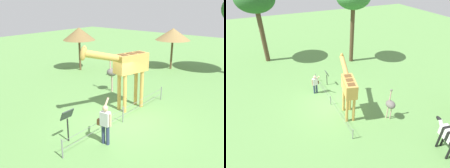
% 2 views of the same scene
% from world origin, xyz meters
% --- Properties ---
extents(ground_plane, '(60.00, 60.00, 0.00)m').
position_xyz_m(ground_plane, '(0.00, 0.00, 0.00)').
color(ground_plane, '#60934C').
extents(giraffe, '(3.70, 1.37, 3.49)m').
position_xyz_m(giraffe, '(-1.24, -0.61, 2.23)').
color(giraffe, gold).
rests_on(giraffe, ground_plane).
extents(visitor, '(0.61, 0.58, 1.73)m').
position_xyz_m(visitor, '(1.84, 0.68, 0.90)').
color(visitor, navy).
rests_on(visitor, ground_plane).
extents(zebra, '(1.83, 0.63, 1.66)m').
position_xyz_m(zebra, '(-6.24, -4.03, 1.16)').
color(zebra, black).
rests_on(zebra, ground_plane).
extents(ostrich, '(0.70, 0.56, 2.25)m').
position_xyz_m(ostrich, '(-2.88, -2.83, 1.18)').
color(ostrich, '#CC9E93').
rests_on(ostrich, ground_plane).
extents(shade_hut_near, '(2.43, 2.43, 3.27)m').
position_xyz_m(shade_hut_near, '(-5.07, -7.78, 2.79)').
color(shade_hut_near, brown).
rests_on(shade_hut_near, ground_plane).
extents(shade_hut_far, '(2.65, 2.65, 3.18)m').
position_xyz_m(shade_hut_far, '(-9.85, -2.46, 2.72)').
color(shade_hut_far, brown).
rests_on(shade_hut_far, ground_plane).
extents(info_sign, '(0.56, 0.21, 1.32)m').
position_xyz_m(info_sign, '(2.60, -0.57, 0.95)').
color(info_sign, black).
rests_on(info_sign, ground_plane).
extents(wire_fence, '(7.05, 0.05, 0.75)m').
position_xyz_m(wire_fence, '(0.00, 0.14, 0.40)').
color(wire_fence, slate).
rests_on(wire_fence, ground_plane).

